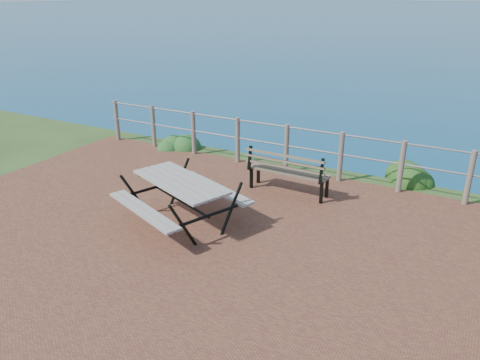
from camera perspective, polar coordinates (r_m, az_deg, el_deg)
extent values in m
cube|color=brown|center=(7.20, -5.15, -7.44)|extent=(10.00, 7.00, 0.12)
cylinder|color=#6B5B4C|center=(12.17, -14.78, 7.04)|extent=(0.10, 0.10, 1.00)
cylinder|color=#6B5B4C|center=(11.43, -10.50, 6.45)|extent=(0.10, 0.10, 1.00)
cylinder|color=#6B5B4C|center=(10.77, -5.68, 5.74)|extent=(0.10, 0.10, 1.00)
cylinder|color=#6B5B4C|center=(10.19, -0.28, 4.89)|extent=(0.10, 0.10, 1.00)
cylinder|color=#6B5B4C|center=(9.71, 5.69, 3.90)|extent=(0.10, 0.10, 1.00)
cylinder|color=#6B5B4C|center=(9.35, 12.17, 2.78)|extent=(0.10, 0.10, 1.00)
cylinder|color=#6B5B4C|center=(9.13, 19.07, 1.54)|extent=(0.10, 0.10, 1.00)
cylinder|color=#6B5B4C|center=(9.04, 26.19, 0.24)|extent=(0.10, 0.10, 1.00)
cylinder|color=slate|center=(9.58, 5.79, 6.46)|extent=(9.40, 0.04, 0.04)
cylinder|color=slate|center=(9.70, 5.70, 4.18)|extent=(9.40, 0.04, 0.04)
cube|color=gray|center=(7.44, -7.30, -0.20)|extent=(1.89, 1.31, 0.04)
cube|color=gray|center=(7.55, -7.19, -2.25)|extent=(1.72, 0.88, 0.04)
cube|color=gray|center=(7.55, -7.19, -2.25)|extent=(1.72, 0.88, 0.04)
cylinder|color=black|center=(7.57, -7.18, -2.59)|extent=(1.42, 0.59, 0.04)
cube|color=brown|center=(8.67, 5.96, 1.04)|extent=(1.53, 0.42, 0.03)
cube|color=brown|center=(8.58, 6.03, 2.70)|extent=(1.53, 0.15, 0.35)
cube|color=black|center=(8.75, 5.90, -0.24)|extent=(0.05, 0.06, 0.42)
cube|color=black|center=(8.75, 5.90, -0.24)|extent=(0.05, 0.06, 0.42)
cube|color=black|center=(8.75, 5.90, -0.24)|extent=(0.05, 0.06, 0.42)
cube|color=black|center=(8.75, 5.90, -0.24)|extent=(0.05, 0.06, 0.42)
ellipsoid|color=#1E5220|center=(11.41, -7.02, 3.90)|extent=(0.88, 0.88, 0.66)
ellipsoid|color=#214916|center=(10.06, 20.19, 0.11)|extent=(0.78, 0.78, 0.52)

